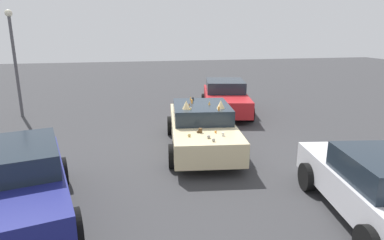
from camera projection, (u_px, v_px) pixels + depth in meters
ground_plane at (202, 148)px, 10.24m from camera, size 60.00×60.00×0.00m
art_car_decorated at (202, 126)px, 10.08m from camera, size 4.84×2.50×1.58m
parked_sedan_row_back_far at (15, 184)px, 6.20m from camera, size 4.31×2.65×1.42m
parked_sedan_behind_right at (384, 187)px, 6.18m from camera, size 4.21×2.52×1.36m
parked_sedan_near_right at (225, 97)px, 14.39m from camera, size 4.58×2.66×1.38m
lot_lamp_post at (14, 54)px, 13.25m from camera, size 0.28×0.28×4.28m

